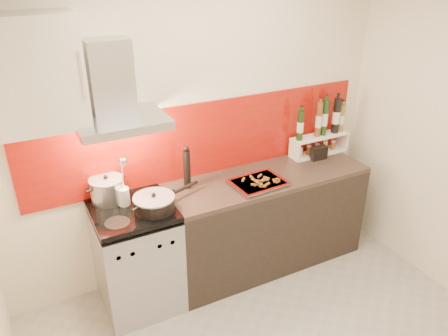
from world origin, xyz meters
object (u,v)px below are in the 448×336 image
baking_tray (258,182)px  saute_pan (155,203)px  counter (265,219)px  stock_pot (107,190)px  range_stove (137,258)px  pepper_mill (187,168)px

baking_tray → saute_pan: bearing=-179.9°
counter → saute_pan: 1.17m
counter → stock_pot: stock_pot is taller
saute_pan → range_stove: bearing=148.3°
stock_pot → saute_pan: size_ratio=0.46×
saute_pan → pepper_mill: bearing=31.8°
stock_pot → saute_pan: (0.28, -0.28, -0.04)m
counter → stock_pot: 1.45m
stock_pot → pepper_mill: bearing=-5.6°
saute_pan → pepper_mill: pepper_mill is taller
range_stove → pepper_mill: bearing=13.9°
baking_tray → stock_pot: bearing=166.7°
stock_pot → counter: bearing=-7.8°
counter → range_stove: bearing=-179.8°
pepper_mill → saute_pan: bearing=-148.2°
range_stove → saute_pan: bearing=-31.7°
counter → baking_tray: bearing=-147.2°
range_stove → stock_pot: size_ratio=3.49×
range_stove → counter: size_ratio=0.51×
stock_pot → baking_tray: size_ratio=0.56×
counter → stock_pot: (-1.33, 0.18, 0.56)m
range_stove → pepper_mill: (0.50, 0.12, 0.64)m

